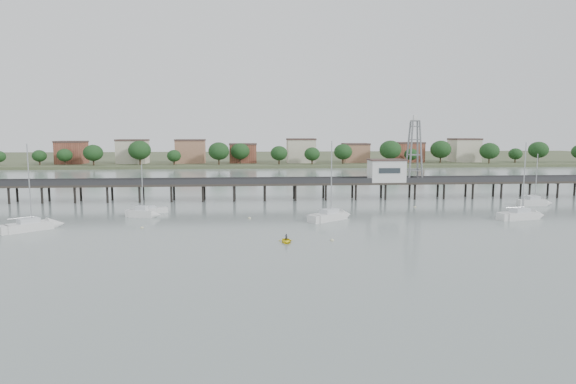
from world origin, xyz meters
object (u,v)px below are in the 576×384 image
object	(u,v)px
pier	(280,184)
yellow_dinghy	(286,242)
lattice_tower	(414,151)
sailboat_b	(146,214)
white_tender	(156,210)
sailboat_a	(39,225)
sailboat_c	(335,216)
sailboat_e	(538,202)
sailboat_d	(526,215)

from	to	relation	value
pier	yellow_dinghy	bearing A→B (deg)	-92.39
lattice_tower	yellow_dinghy	bearing A→B (deg)	-127.35
sailboat_b	white_tender	xyz separation A→B (m)	(0.97, 4.80, -0.18)
sailboat_a	sailboat_c	size ratio (longest dim) A/B	0.98
pier	sailboat_a	bearing A→B (deg)	-142.23
yellow_dinghy	pier	bearing A→B (deg)	86.27
sailboat_a	sailboat_c	distance (m)	49.07
sailboat_e	sailboat_c	size ratio (longest dim) A/B	0.78
sailboat_d	yellow_dinghy	bearing A→B (deg)	-173.13
sailboat_d	white_tender	distance (m)	68.66
lattice_tower	sailboat_b	bearing A→B (deg)	-159.78
sailboat_c	white_tender	bearing A→B (deg)	127.65
lattice_tower	yellow_dinghy	xyz separation A→B (m)	(-33.32, -43.66, -11.10)
pier	sailboat_d	bearing A→B (deg)	-33.67
lattice_tower	white_tender	xyz separation A→B (m)	(-56.48, -16.37, -10.62)
sailboat_d	lattice_tower	bearing A→B (deg)	99.28
lattice_tower	yellow_dinghy	distance (m)	56.03
sailboat_c	sailboat_d	world-z (taller)	sailboat_c
lattice_tower	sailboat_e	distance (m)	28.22
pier	sailboat_d	size ratio (longest dim) A/B	10.35
sailboat_c	sailboat_d	bearing A→B (deg)	-39.69
sailboat_a	yellow_dinghy	size ratio (longest dim) A/B	5.03
pier	sailboat_e	bearing A→B (deg)	-13.46
sailboat_b	yellow_dinghy	bearing A→B (deg)	-30.02
sailboat_b	sailboat_e	bearing A→B (deg)	18.79
lattice_tower	sailboat_a	distance (m)	79.27
sailboat_b	sailboat_d	world-z (taller)	sailboat_d
sailboat_e	sailboat_c	world-z (taller)	sailboat_c
sailboat_c	sailboat_b	bearing A→B (deg)	135.75
pier	sailboat_c	distance (m)	27.61
sailboat_b	white_tender	world-z (taller)	sailboat_b
sailboat_c	sailboat_a	bearing A→B (deg)	150.18
sailboat_e	sailboat_a	xyz separation A→B (m)	(-94.79, -18.41, -0.02)
sailboat_e	yellow_dinghy	bearing A→B (deg)	-150.44
sailboat_d	white_tender	size ratio (longest dim) A/B	3.32
sailboat_b	white_tender	distance (m)	4.90
pier	sailboat_e	world-z (taller)	sailboat_e
sailboat_d	white_tender	world-z (taller)	sailboat_d
pier	white_tender	bearing A→B (deg)	-146.77
sailboat_e	sailboat_a	distance (m)	96.56
sailboat_e	white_tender	bearing A→B (deg)	-176.67
sailboat_b	sailboat_d	size ratio (longest dim) A/B	0.69
sailboat_b	yellow_dinghy	distance (m)	33.00
pier	sailboat_a	size ratio (longest dim) A/B	10.37
pier	sailboat_d	xyz separation A→B (m)	(42.61, -28.39, -3.16)
sailboat_b	sailboat_c	world-z (taller)	sailboat_c
pier	sailboat_a	world-z (taller)	sailboat_a
sailboat_b	sailboat_d	distance (m)	68.95
white_tender	yellow_dinghy	size ratio (longest dim) A/B	1.52
pier	sailboat_b	xyz separation A→B (m)	(-25.96, -21.16, -3.13)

